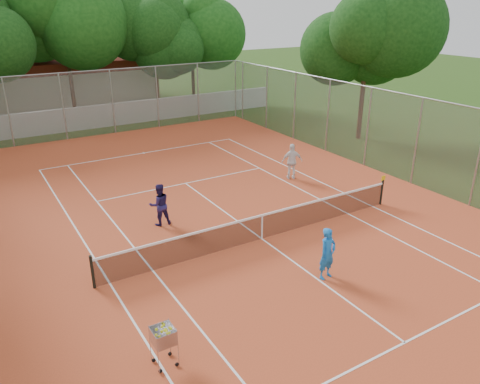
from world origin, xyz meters
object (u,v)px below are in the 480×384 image
ball_hopper (164,345)px  player_far_left (159,205)px  clubhouse (43,77)px  tennis_net (262,226)px  player_near (327,254)px  player_far_right (292,161)px

ball_hopper → player_far_left: bearing=61.4°
clubhouse → ball_hopper: clubhouse is taller
tennis_net → player_far_left: bearing=131.5°
clubhouse → player_near: bearing=-85.9°
player_near → player_far_right: size_ratio=0.97×
clubhouse → player_near: size_ratio=9.94×
player_far_left → ball_hopper: (-2.75, -6.98, -0.26)m
ball_hopper → player_far_right: bearing=32.9°
player_near → player_far_right: player_far_right is taller
player_near → ball_hopper: bearing=-179.3°
tennis_net → ball_hopper: size_ratio=10.75×
tennis_net → ball_hopper: (-5.37, -4.01, 0.06)m
player_near → player_far_left: player_near is taller
player_far_right → tennis_net: bearing=67.6°
player_near → clubhouse: bearing=85.5°
player_far_right → player_far_left: bearing=35.1°
player_far_left → player_far_right: size_ratio=0.96×
player_near → player_far_left: 6.73m
player_near → ball_hopper: size_ratio=1.49×
player_far_left → player_far_right: player_far_right is taller
player_near → player_far_left: bearing=107.2°
tennis_net → player_far_right: size_ratio=6.98×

